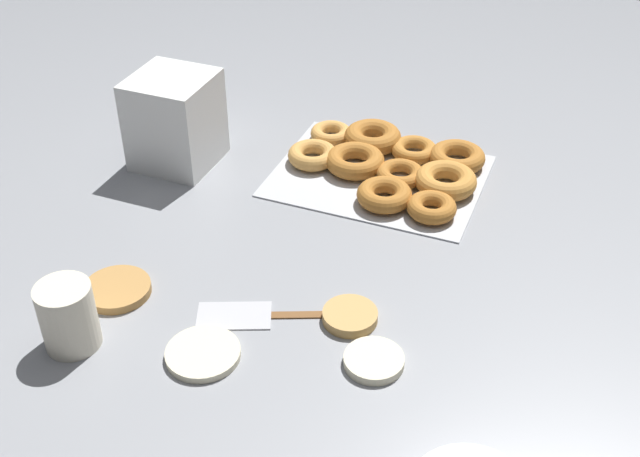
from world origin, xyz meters
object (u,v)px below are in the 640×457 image
object	(u,v)px
pancake_1	(117,289)
pancake_0	(350,316)
container_stack	(175,120)
spatula	(252,315)
pancake_2	(203,354)
pancake_3	(374,361)
paper_cup	(68,316)
donut_tray	(390,166)

from	to	relation	value
pancake_1	pancake_0	bearing A→B (deg)	-168.00
container_stack	spatula	distance (m)	0.48
pancake_2	pancake_3	size ratio (longest dim) A/B	1.25
pancake_1	paper_cup	size ratio (longest dim) A/B	1.02
pancake_0	spatula	world-z (taller)	pancake_0
pancake_3	container_stack	size ratio (longest dim) A/B	0.49
spatula	container_stack	bearing A→B (deg)	-70.09
container_stack	pancake_0	bearing A→B (deg)	146.66
pancake_1	pancake_2	distance (m)	0.20
pancake_2	spatula	world-z (taller)	pancake_2
pancake_1	donut_tray	bearing A→B (deg)	-120.43
pancake_2	pancake_3	xyz separation A→B (m)	(-0.22, -0.07, 0.00)
pancake_0	spatula	xyz separation A→B (m)	(0.14, 0.05, -0.01)
pancake_0	pancake_2	bearing A→B (deg)	41.61
pancake_1	spatula	world-z (taller)	pancake_1
spatula	pancake_1	bearing A→B (deg)	-15.27
pancake_2	donut_tray	bearing A→B (deg)	-99.77
pancake_0	pancake_3	world-z (taller)	pancake_0
donut_tray	paper_cup	world-z (taller)	paper_cup
container_stack	pancake_3	bearing A→B (deg)	144.33
pancake_0	paper_cup	size ratio (longest dim) A/B	0.80
pancake_1	donut_tray	world-z (taller)	donut_tray
pancake_0	spatula	size ratio (longest dim) A/B	0.34
pancake_0	pancake_3	xyz separation A→B (m)	(-0.06, 0.07, -0.00)
pancake_0	container_stack	world-z (taller)	container_stack
container_stack	spatula	world-z (taller)	container_stack
pancake_0	donut_tray	world-z (taller)	donut_tray
pancake_1	paper_cup	distance (m)	0.12
spatula	donut_tray	bearing A→B (deg)	-121.40
pancake_0	pancake_3	size ratio (longest dim) A/B	0.97
pancake_3	donut_tray	size ratio (longest dim) A/B	0.22
pancake_0	pancake_2	world-z (taller)	pancake_0
donut_tray	container_stack	size ratio (longest dim) A/B	2.19
donut_tray	paper_cup	distance (m)	0.66
pancake_1	paper_cup	world-z (taller)	paper_cup
pancake_1	spatula	xyz separation A→B (m)	(-0.21, -0.03, -0.00)
donut_tray	container_stack	xyz separation A→B (m)	(0.39, 0.10, 0.07)
pancake_1	spatula	bearing A→B (deg)	-172.36
pancake_3	donut_tray	distance (m)	0.49
pancake_1	donut_tray	size ratio (longest dim) A/B	0.27
pancake_2	paper_cup	bearing A→B (deg)	13.63
pancake_1	paper_cup	xyz separation A→B (m)	(-0.00, 0.12, 0.04)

